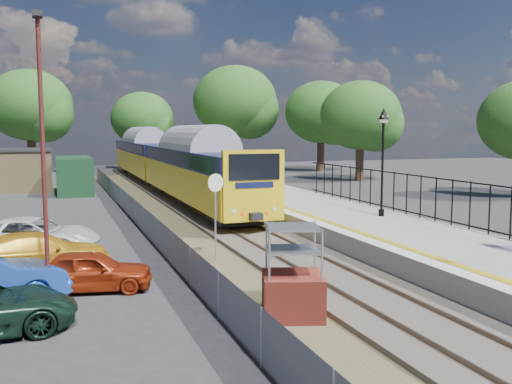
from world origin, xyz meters
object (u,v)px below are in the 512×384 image
train (164,159)px  speed_sign (215,201)px  car_yellow (39,253)px  car_red (90,271)px  brick_plinth (293,274)px  victorian_lamp_north (383,136)px  car_white (33,236)px  carpark_lamp (43,141)px

train → speed_sign: train is taller
car_yellow → car_red: bearing=-159.7°
brick_plinth → car_red: bearing=137.2°
victorian_lamp_north → train: 22.53m
victorian_lamp_north → brick_plinth: 12.01m
brick_plinth → car_yellow: size_ratio=0.52×
car_white → brick_plinth: bearing=-130.5°
victorian_lamp_north → carpark_lamp: bearing=-159.0°
car_white → train: bearing=-5.5°
car_yellow → carpark_lamp: bearing=177.9°
train → speed_sign: size_ratio=13.21×
victorian_lamp_north → car_red: victorian_lamp_north is taller
brick_plinth → speed_sign: bearing=91.6°
brick_plinth → carpark_lamp: 7.29m
victorian_lamp_north → car_white: size_ratio=0.95×
brick_plinth → victorian_lamp_north: bearing=47.7°
car_red → speed_sign: bearing=-52.7°
train → carpark_lamp: bearing=-106.7°
train → car_yellow: size_ratio=9.13×
carpark_lamp → car_red: carpark_lamp is taller
carpark_lamp → train: bearing=73.3°
car_red → carpark_lamp: bearing=133.0°
train → carpark_lamp: (-8.10, -26.94, 1.94)m
brick_plinth → car_red: brick_plinth is taller
car_yellow → car_white: bearing=-1.9°
carpark_lamp → car_red: bearing=32.4°
speed_sign → victorian_lamp_north: bearing=-3.5°
victorian_lamp_north → train: bearing=103.7°
speed_sign → car_yellow: speed_sign is taller
victorian_lamp_north → brick_plinth: victorian_lamp_north is taller
brick_plinth → car_red: (-4.48, 4.14, -0.52)m
brick_plinth → car_white: brick_plinth is taller
train → car_white: 22.29m
train → brick_plinth: bearing=-94.7°
train → car_red: 27.20m
victorian_lamp_north → train: size_ratio=0.11×
carpark_lamp → car_white: (-0.57, 6.47, -3.60)m
victorian_lamp_north → car_yellow: bearing=-173.1°
train → brick_plinth: (-2.50, -30.37, -1.23)m
carpark_lamp → victorian_lamp_north: bearing=21.0°
brick_plinth → speed_sign: (-0.17, 6.31, 1.02)m
victorian_lamp_north → car_white: bearing=174.5°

